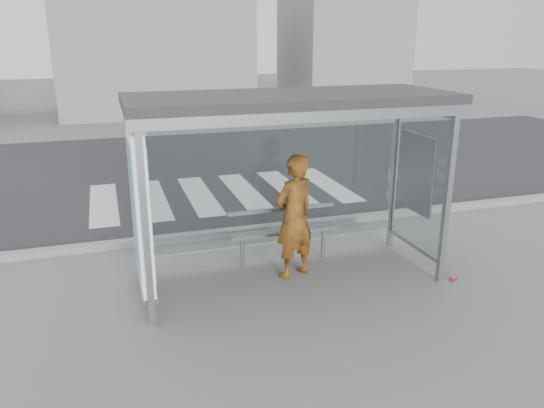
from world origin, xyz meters
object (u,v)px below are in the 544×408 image
Objects in this scene: person at (294,217)px; soda_can at (453,278)px; bus_shelter at (263,143)px; bench at (283,231)px.

person is 14.82× the size of soda_can.
person is (0.46, 0.04, -1.09)m from bus_shelter.
bus_shelter is at bearing -131.81° from bench.
bus_shelter is at bearing 162.39° from soda_can.
bus_shelter is 2.37× the size of person.
bus_shelter reaches higher than soda_can.
soda_can is at bearing 136.52° from person.
bus_shelter reaches higher than bench.
soda_can is at bearing -32.47° from bench.
person reaches higher than soda_can.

